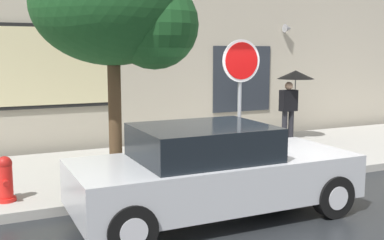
{
  "coord_description": "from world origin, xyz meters",
  "views": [
    {
      "loc": [
        -3.76,
        -6.0,
        2.44
      ],
      "look_at": [
        -0.12,
        1.8,
        1.2
      ],
      "focal_mm": 44.25,
      "sensor_mm": 36.0,
      "label": 1
    }
  ],
  "objects_px": {
    "fire_hydrant": "(5,180)",
    "street_tree": "(121,9)",
    "parked_car": "(213,172)",
    "pedestrian_with_umbrella": "(293,85)",
    "stop_sign": "(241,81)"
  },
  "relations": [
    {
      "from": "fire_hydrant",
      "to": "street_tree",
      "type": "height_order",
      "value": "street_tree"
    },
    {
      "from": "parked_car",
      "to": "fire_hydrant",
      "type": "xyz_separation_m",
      "value": [
        -2.78,
        1.57,
        -0.19
      ]
    },
    {
      "from": "pedestrian_with_umbrella",
      "to": "street_tree",
      "type": "height_order",
      "value": "street_tree"
    },
    {
      "from": "pedestrian_with_umbrella",
      "to": "stop_sign",
      "type": "distance_m",
      "value": 4.12
    },
    {
      "from": "fire_hydrant",
      "to": "stop_sign",
      "type": "xyz_separation_m",
      "value": [
        4.0,
        -0.29,
        1.43
      ]
    },
    {
      "from": "pedestrian_with_umbrella",
      "to": "street_tree",
      "type": "bearing_deg",
      "value": -156.26
    },
    {
      "from": "parked_car",
      "to": "pedestrian_with_umbrella",
      "type": "relative_size",
      "value": 2.32
    },
    {
      "from": "parked_car",
      "to": "pedestrian_with_umbrella",
      "type": "distance_m",
      "value": 5.95
    },
    {
      "from": "parked_car",
      "to": "stop_sign",
      "type": "distance_m",
      "value": 2.17
    },
    {
      "from": "pedestrian_with_umbrella",
      "to": "stop_sign",
      "type": "bearing_deg",
      "value": -140.14
    },
    {
      "from": "pedestrian_with_umbrella",
      "to": "street_tree",
      "type": "xyz_separation_m",
      "value": [
        -5.25,
        -2.31,
        1.54
      ]
    },
    {
      "from": "fire_hydrant",
      "to": "stop_sign",
      "type": "relative_size",
      "value": 0.28
    },
    {
      "from": "fire_hydrant",
      "to": "stop_sign",
      "type": "bearing_deg",
      "value": -4.13
    },
    {
      "from": "parked_car",
      "to": "stop_sign",
      "type": "relative_size",
      "value": 1.68
    },
    {
      "from": "parked_car",
      "to": "pedestrian_with_umbrella",
      "type": "bearing_deg",
      "value": 41.83
    }
  ]
}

